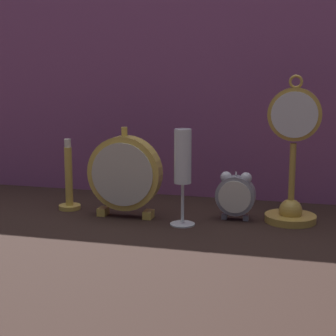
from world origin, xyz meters
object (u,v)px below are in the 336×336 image
pocket_watch_on_stand (292,171)px  mantel_clock_silver (125,174)px  brass_candlestick (69,185)px  alarm_clock_twin_bell (236,194)px  champagne_flute (183,164)px

pocket_watch_on_stand → mantel_clock_silver: (-0.37, -0.06, -0.02)m
mantel_clock_silver → brass_candlestick: bearing=168.2°
pocket_watch_on_stand → alarm_clock_twin_bell: pocket_watch_on_stand is taller
mantel_clock_silver → champagne_flute: size_ratio=0.98×
pocket_watch_on_stand → alarm_clock_twin_bell: size_ratio=2.94×
champagne_flute → brass_candlestick: bearing=168.3°
pocket_watch_on_stand → brass_candlestick: pocket_watch_on_stand is taller
alarm_clock_twin_bell → brass_candlestick: 0.40m
brass_candlestick → pocket_watch_on_stand: bearing=2.6°
alarm_clock_twin_bell → mantel_clock_silver: 0.25m
brass_candlestick → alarm_clock_twin_bell: bearing=1.0°
brass_candlestick → champagne_flute: bearing=-11.7°
champagne_flute → brass_candlestick: (-0.30, 0.06, -0.08)m
pocket_watch_on_stand → brass_candlestick: bearing=-177.4°
alarm_clock_twin_bell → champagne_flute: size_ratio=0.52×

